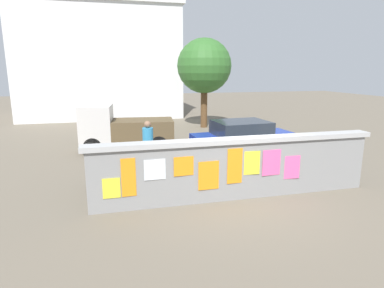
% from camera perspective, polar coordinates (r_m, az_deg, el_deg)
% --- Properties ---
extents(ground, '(60.00, 60.00, 0.00)m').
position_cam_1_polar(ground, '(15.97, -3.07, 1.20)').
color(ground, '#6B6051').
extents(poster_wall, '(7.42, 0.42, 1.57)m').
position_cam_1_polar(poster_wall, '(8.30, 7.76, -4.07)').
color(poster_wall, gray).
rests_on(poster_wall, ground).
extents(auto_rickshaw_truck, '(3.74, 1.89, 1.85)m').
position_cam_1_polar(auto_rickshaw_truck, '(13.37, -12.00, 2.60)').
color(auto_rickshaw_truck, black).
rests_on(auto_rickshaw_truck, ground).
extents(car_parked, '(3.90, 1.95, 1.40)m').
position_cam_1_polar(car_parked, '(12.12, 9.08, 0.86)').
color(car_parked, black).
rests_on(car_parked, ground).
extents(motorcycle, '(1.89, 0.59, 0.87)m').
position_cam_1_polar(motorcycle, '(9.22, -11.99, -4.76)').
color(motorcycle, black).
rests_on(motorcycle, ground).
extents(bicycle_near, '(1.68, 0.54, 0.95)m').
position_cam_1_polar(bicycle_near, '(9.19, 1.38, -5.17)').
color(bicycle_near, black).
rests_on(bicycle_near, ground).
extents(person_walking, '(0.36, 0.36, 1.62)m').
position_cam_1_polar(person_walking, '(10.60, -7.68, 0.61)').
color(person_walking, '#338CBF').
rests_on(person_walking, ground).
extents(tree_roadside, '(2.99, 2.99, 4.91)m').
position_cam_1_polar(tree_roadside, '(18.51, 2.15, 13.36)').
color(tree_roadside, brown).
rests_on(tree_roadside, ground).
extents(building_background, '(10.75, 6.50, 7.77)m').
position_cam_1_polar(building_background, '(24.54, -15.60, 13.95)').
color(building_background, silver).
rests_on(building_background, ground).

